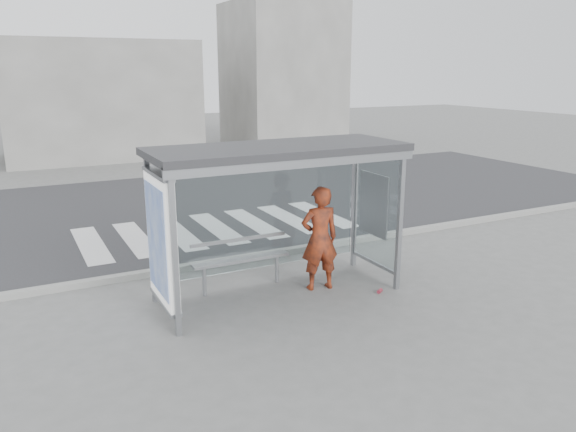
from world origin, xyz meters
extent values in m
plane|color=#61615F|center=(0.00, 0.00, 0.00)|extent=(80.00, 80.00, 0.00)
cube|color=#2C2C2F|center=(0.00, 7.00, 0.00)|extent=(30.00, 10.00, 0.01)
cube|color=gray|center=(0.00, 1.95, 0.06)|extent=(30.00, 0.18, 0.12)
cube|color=silver|center=(-2.50, 4.50, 0.00)|extent=(0.55, 3.00, 0.00)
cube|color=silver|center=(-1.50, 4.50, 0.00)|extent=(0.55, 3.00, 0.00)
cube|color=silver|center=(-0.50, 4.50, 0.00)|extent=(0.55, 3.00, 0.00)
cube|color=silver|center=(0.50, 4.50, 0.00)|extent=(0.55, 3.00, 0.00)
cube|color=silver|center=(1.50, 4.50, 0.00)|extent=(0.55, 3.00, 0.00)
cube|color=silver|center=(2.50, 4.50, 0.00)|extent=(0.55, 3.00, 0.00)
cube|color=silver|center=(3.50, 4.50, 0.00)|extent=(0.55, 3.00, 0.00)
cube|color=gray|center=(-2.00, -0.70, 1.25)|extent=(0.08, 0.08, 2.50)
cube|color=gray|center=(2.00, -0.70, 1.25)|extent=(0.08, 0.08, 2.50)
cube|color=gray|center=(-2.00, 0.70, 1.25)|extent=(0.08, 0.08, 2.50)
cube|color=gray|center=(2.00, 0.70, 1.25)|extent=(0.08, 0.08, 2.50)
cube|color=#2D2D30|center=(0.00, 0.00, 2.56)|extent=(4.25, 1.65, 0.12)
cube|color=gray|center=(0.00, -0.76, 2.45)|extent=(4.25, 0.06, 0.18)
cube|color=white|center=(0.00, 0.70, 1.30)|extent=(3.80, 0.02, 2.00)
cube|color=white|center=(-2.00, 0.00, 1.30)|extent=(0.15, 1.25, 2.00)
cube|color=blue|center=(-1.92, 0.00, 1.30)|extent=(0.01, 1.10, 1.70)
cylinder|color=#FE5216|center=(-1.91, 0.25, 1.55)|extent=(0.02, 0.32, 0.32)
cube|color=white|center=(2.00, 0.00, 1.30)|extent=(0.03, 1.25, 2.00)
cube|color=beige|center=(1.97, 0.05, 1.40)|extent=(0.03, 0.86, 1.16)
cube|color=slate|center=(0.00, 18.00, 2.50)|extent=(8.00, 5.00, 5.00)
cube|color=slate|center=(9.00, 18.00, 3.50)|extent=(5.00, 5.00, 7.00)
imported|color=#E25015|center=(0.78, -0.04, 0.94)|extent=(0.75, 0.55, 1.87)
cube|color=gray|center=(-0.47, 0.57, 0.55)|extent=(1.79, 0.22, 0.05)
cylinder|color=gray|center=(-1.16, 0.57, 0.26)|extent=(0.07, 0.07, 0.52)
cylinder|color=gray|center=(0.23, 0.57, 0.26)|extent=(0.07, 0.07, 0.52)
cube|color=gray|center=(-0.47, 0.66, 0.90)|extent=(1.79, 0.04, 0.06)
cylinder|color=#E7445A|center=(1.63, -0.72, 0.03)|extent=(0.14, 0.12, 0.07)
camera|label=1|loc=(-4.00, -8.20, 3.83)|focal=35.00mm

